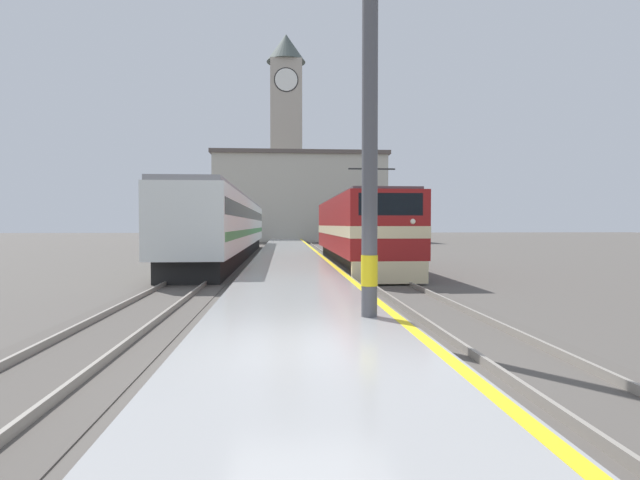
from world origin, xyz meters
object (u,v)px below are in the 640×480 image
Objects in this scene: locomotive_train at (358,231)px; clock_tower at (286,131)px; passenger_train at (230,226)px; catenary_mast at (373,119)px.

locomotive_train is 0.49× the size of clock_tower.
clock_tower is at bearing 84.69° from passenger_train.
locomotive_train reaches higher than passenger_train.
clock_tower is at bearing 93.59° from locomotive_train.
catenary_mast is (5.24, -23.84, 2.12)m from passenger_train.
passenger_train is 4.03× the size of catenary_mast.
locomotive_train is 15.82m from catenary_mast.
clock_tower reaches higher than passenger_train.
catenary_mast is 0.25× the size of clock_tower.
catenary_mast reaches higher than locomotive_train.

